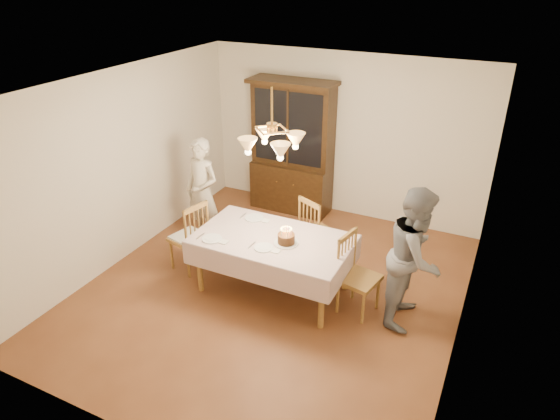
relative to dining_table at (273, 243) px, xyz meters
The scene contains 14 objects.
ground 0.68m from the dining_table, ahead, with size 5.00×5.00×0.00m, color brown.
room_shell 0.90m from the dining_table, ahead, with size 5.00×5.00×5.00m.
dining_table is the anchor object (origin of this frame).
china_hutch 2.41m from the dining_table, 109.00° to the left, with size 1.38×0.54×2.16m.
chair_far_side 0.92m from the dining_table, 73.08° to the left, with size 0.58×0.57×1.00m.
chair_left_end 1.26m from the dining_table, behind, with size 0.51×0.53×1.00m.
chair_right_end 1.12m from the dining_table, ahead, with size 0.50×0.52×1.00m.
elderly_woman 1.66m from the dining_table, 154.67° to the left, with size 0.58×0.38×1.58m, color beige.
adult_in_grey 1.69m from the dining_table, ahead, with size 0.81×0.63×1.66m, color slate.
birthday_cake 0.25m from the dining_table, 13.12° to the right, with size 0.30×0.30×0.21m.
place_setting_near_left 0.73m from the dining_table, 151.24° to the right, with size 0.39×0.25×0.02m.
place_setting_near_right 0.28m from the dining_table, 84.38° to the right, with size 0.38×0.23×0.02m.
place_setting_far_left 0.57m from the dining_table, 141.27° to the left, with size 0.39×0.24×0.02m.
chandelier 1.29m from the dining_table, 155.46° to the right, with size 0.62×0.62×0.73m.
Camera 1 is at (2.38, -4.70, 3.80)m, focal length 32.00 mm.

